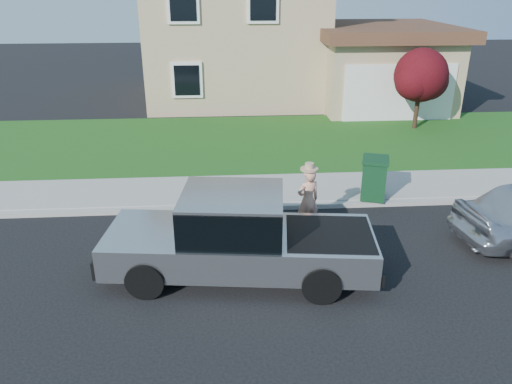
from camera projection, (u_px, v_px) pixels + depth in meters
The scene contains 9 objects.
ground at pixel (264, 268), 10.40m from camera, with size 80.00×80.00×0.00m, color black.
curb at pixel (292, 206), 13.10m from camera, with size 40.00×0.20×0.12m, color gray.
sidewalk at pixel (287, 189), 14.10m from camera, with size 40.00×2.00×0.15m, color gray.
lawn at pixel (271, 142), 18.24m from camera, with size 40.00×7.00×0.10m, color #134213.
house at pixel (262, 31), 24.24m from camera, with size 14.00×11.30×6.85m.
pickup_truck at pixel (238, 238), 9.88m from camera, with size 5.62×2.46×1.79m.
woman at pixel (308, 199), 11.67m from camera, with size 0.66×0.54×1.71m.
ornamental_tree at pixel (421, 78), 18.98m from camera, with size 2.25×2.03×3.08m.
trash_bin at pixel (374, 178), 13.20m from camera, with size 0.88×0.95×1.11m.
Camera 1 is at (-0.80, -8.89, 5.58)m, focal length 35.00 mm.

